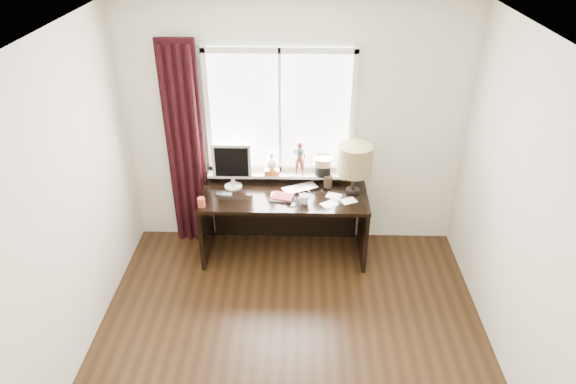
{
  "coord_description": "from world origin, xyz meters",
  "views": [
    {
      "loc": [
        0.06,
        -2.86,
        3.42
      ],
      "look_at": [
        -0.05,
        1.25,
        1.0
      ],
      "focal_mm": 32.0,
      "sensor_mm": 36.0,
      "label": 1
    }
  ],
  "objects_px": {
    "monitor": "(232,163)",
    "red_cup": "(201,202)",
    "desk": "(284,209)",
    "laptop": "(300,188)",
    "table_lamp": "(355,160)",
    "mug": "(305,199)"
  },
  "relations": [
    {
      "from": "mug",
      "to": "monitor",
      "type": "height_order",
      "value": "monitor"
    },
    {
      "from": "desk",
      "to": "monitor",
      "type": "height_order",
      "value": "monitor"
    },
    {
      "from": "mug",
      "to": "table_lamp",
      "type": "bearing_deg",
      "value": 25.62
    },
    {
      "from": "monitor",
      "to": "table_lamp",
      "type": "distance_m",
      "value": 1.24
    },
    {
      "from": "table_lamp",
      "to": "mug",
      "type": "bearing_deg",
      "value": -154.38
    },
    {
      "from": "mug",
      "to": "desk",
      "type": "xyz_separation_m",
      "value": [
        -0.21,
        0.26,
        -0.29
      ]
    },
    {
      "from": "monitor",
      "to": "red_cup",
      "type": "bearing_deg",
      "value": -124.34
    },
    {
      "from": "laptop",
      "to": "table_lamp",
      "type": "bearing_deg",
      "value": -28.78
    },
    {
      "from": "desk",
      "to": "monitor",
      "type": "relative_size",
      "value": 3.47
    },
    {
      "from": "mug",
      "to": "monitor",
      "type": "relative_size",
      "value": 0.2
    },
    {
      "from": "mug",
      "to": "red_cup",
      "type": "height_order",
      "value": "mug"
    },
    {
      "from": "red_cup",
      "to": "table_lamp",
      "type": "distance_m",
      "value": 1.57
    },
    {
      "from": "monitor",
      "to": "mug",
      "type": "bearing_deg",
      "value": -21.88
    },
    {
      "from": "laptop",
      "to": "monitor",
      "type": "relative_size",
      "value": 0.74
    },
    {
      "from": "laptop",
      "to": "monitor",
      "type": "distance_m",
      "value": 0.75
    },
    {
      "from": "desk",
      "to": "table_lamp",
      "type": "bearing_deg",
      "value": -2.21
    },
    {
      "from": "laptop",
      "to": "table_lamp",
      "type": "distance_m",
      "value": 0.64
    },
    {
      "from": "laptop",
      "to": "desk",
      "type": "bearing_deg",
      "value": 154.42
    },
    {
      "from": "desk",
      "to": "table_lamp",
      "type": "relative_size",
      "value": 3.27
    },
    {
      "from": "mug",
      "to": "monitor",
      "type": "xyz_separation_m",
      "value": [
        -0.74,
        0.3,
        0.23
      ]
    },
    {
      "from": "laptop",
      "to": "red_cup",
      "type": "height_order",
      "value": "red_cup"
    },
    {
      "from": "red_cup",
      "to": "monitor",
      "type": "distance_m",
      "value": 0.52
    }
  ]
}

